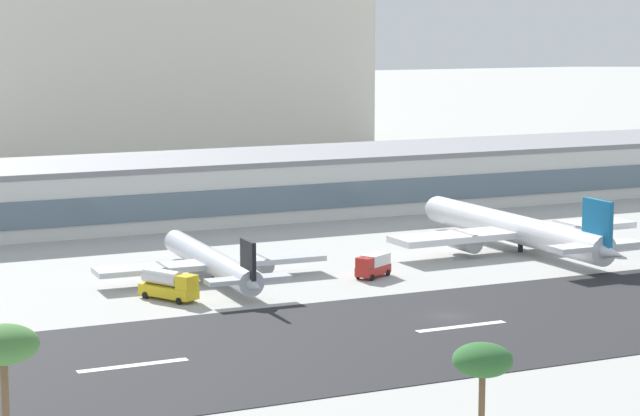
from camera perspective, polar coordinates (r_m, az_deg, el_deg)
ground_plane at (r=153.78m, az=5.96°, el=-5.00°), size 1400.00×1400.00×0.00m
runway_strip at (r=149.42m, az=6.99°, el=-5.40°), size 800.00×37.53×0.08m
runway_centreline_dash_3 at (r=132.92m, az=-8.60°, el=-7.18°), size 12.00×1.20×0.01m
runway_centreline_dash_4 at (r=148.69m, az=6.52°, el=-5.44°), size 12.00×1.20×0.01m
terminal_building at (r=232.37m, az=-3.81°, el=1.06°), size 218.24×27.85×11.29m
distant_hotel_block at (r=359.31m, az=-7.52°, el=6.50°), size 121.51×36.86×46.81m
airliner_black_tail_gate_0 at (r=173.63m, az=-4.93°, el=-2.54°), size 33.24×39.04×8.15m
airliner_blue_tail_gate_1 at (r=197.38m, az=9.19°, el=-1.02°), size 43.40×51.60×10.77m
service_baggage_tug_0 at (r=197.82m, az=13.23°, el=-1.82°), size 3.11×3.56×2.20m
service_box_truck_1 at (r=175.87m, az=2.46°, el=-2.64°), size 6.39×5.10×3.25m
service_fuel_truck_2 at (r=162.74m, az=-6.99°, el=-3.53°), size 6.45×8.68×3.95m
palm_tree_1 at (r=97.41m, az=-14.39°, el=-6.26°), size 5.47×5.47×13.23m
palm_tree_3 at (r=96.20m, az=7.50°, el=-7.09°), size 4.69×4.69×11.63m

